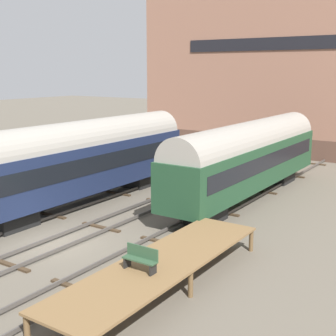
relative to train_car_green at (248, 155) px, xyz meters
The scene contains 9 objects.
ground_plane 13.87m from the train_car_green, 107.41° to the right, with size 200.00×200.00×0.00m, color #60594C.
track_left 15.53m from the train_car_green, 122.09° to the right, with size 2.60×60.00×0.26m.
track_middle 13.84m from the train_car_green, 107.41° to the right, with size 2.60×60.00×0.26m.
track_right 13.24m from the train_car_green, 90.00° to the right, with size 2.60×60.00×0.26m.
train_car_green is the anchor object (origin of this frame).
train_car_navy 10.61m from the train_car_green, 139.90° to the right, with size 3.01×17.67×5.35m.
station_platform 14.37m from the train_car_green, 78.86° to the right, with size 2.87×11.36×1.13m.
bench 15.37m from the train_car_green, 80.35° to the right, with size 1.40×0.40×0.91m.
warehouse_building 22.59m from the train_car_green, 91.10° to the left, with size 38.76×11.58×19.76m.
Camera 1 is at (16.46, -15.04, 8.39)m, focal length 50.00 mm.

